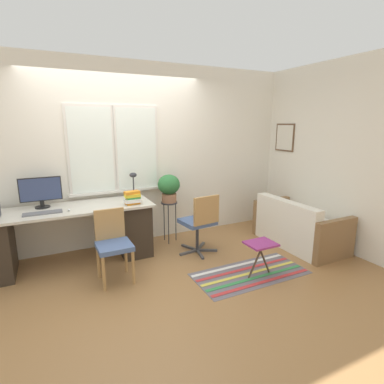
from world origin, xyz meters
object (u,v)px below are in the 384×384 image
(desk_lamp, at_px, (133,181))
(plant_stand, at_px, (169,207))
(couch_loveseat, at_px, (297,228))
(keyboard, at_px, (43,213))
(mouse, at_px, (69,210))
(book_stack, at_px, (133,198))
(desk_chair_wooden, at_px, (113,242))
(folding_stool, at_px, (261,247))
(potted_plant, at_px, (169,187))
(office_chair_swivel, at_px, (200,221))
(monitor, at_px, (41,192))

(desk_lamp, xyz_separation_m, plant_stand, (0.51, -0.10, -0.43))
(desk_lamp, bearing_deg, couch_loveseat, -25.90)
(keyboard, bearing_deg, desk_lamp, 16.20)
(mouse, bearing_deg, book_stack, -1.30)
(mouse, distance_m, plant_stand, 1.48)
(desk_chair_wooden, xyz_separation_m, folding_stool, (1.60, -0.70, -0.08))
(keyboard, height_order, plant_stand, keyboard)
(desk_chair_wooden, distance_m, potted_plant, 1.36)
(office_chair_swivel, xyz_separation_m, folding_stool, (0.35, -0.90, -0.09))
(keyboard, xyz_separation_m, folding_stool, (2.31, -1.24, -0.39))
(plant_stand, bearing_deg, folding_stool, -68.82)
(desk_lamp, relative_size, book_stack, 1.67)
(office_chair_swivel, bearing_deg, couch_loveseat, 158.27)
(keyboard, relative_size, plant_stand, 0.68)
(mouse, distance_m, couch_loveseat, 3.25)
(potted_plant, bearing_deg, folding_stool, -68.82)
(book_stack, distance_m, office_chair_swivel, 0.99)
(desk_lamp, bearing_deg, book_stack, -107.52)
(keyboard, bearing_deg, mouse, -4.36)
(office_chair_swivel, height_order, potted_plant, potted_plant)
(desk_lamp, height_order, couch_loveseat, desk_lamp)
(desk_lamp, distance_m, plant_stand, 0.68)
(monitor, relative_size, mouse, 8.56)
(office_chair_swivel, distance_m, plant_stand, 0.63)
(monitor, height_order, book_stack, monitor)
(desk_lamp, xyz_separation_m, office_chair_swivel, (0.74, -0.69, -0.52))
(monitor, height_order, folding_stool, monitor)
(mouse, height_order, folding_stool, mouse)
(keyboard, height_order, potted_plant, potted_plant)
(potted_plant, bearing_deg, keyboard, -171.81)
(mouse, xyz_separation_m, desk_lamp, (0.92, 0.38, 0.22))
(couch_loveseat, bearing_deg, monitor, 73.39)
(mouse, bearing_deg, couch_loveseat, -12.58)
(book_stack, bearing_deg, plant_stand, 24.37)
(desk_lamp, height_order, folding_stool, desk_lamp)
(desk_chair_wooden, height_order, potted_plant, potted_plant)
(keyboard, height_order, book_stack, book_stack)
(book_stack, distance_m, folding_stool, 1.77)
(book_stack, height_order, plant_stand, book_stack)
(mouse, xyz_separation_m, couch_loveseat, (3.14, -0.70, -0.51))
(desk_lamp, distance_m, potted_plant, 0.54)
(mouse, distance_m, desk_chair_wooden, 0.73)
(keyboard, relative_size, potted_plant, 1.03)
(monitor, bearing_deg, plant_stand, -1.71)
(office_chair_swivel, bearing_deg, book_stack, -25.93)
(keyboard, distance_m, plant_stand, 1.76)
(office_chair_swivel, height_order, folding_stool, office_chair_swivel)
(desk_lamp, distance_m, office_chair_swivel, 1.14)
(folding_stool, bearing_deg, keyboard, 151.73)
(monitor, height_order, couch_loveseat, monitor)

